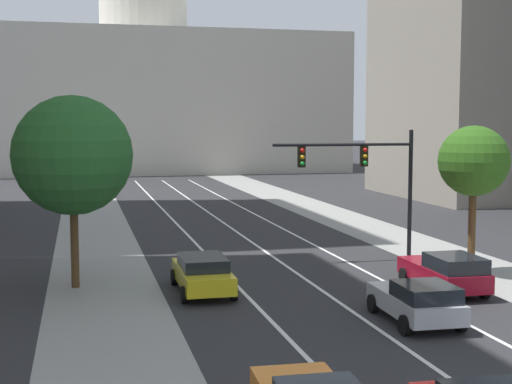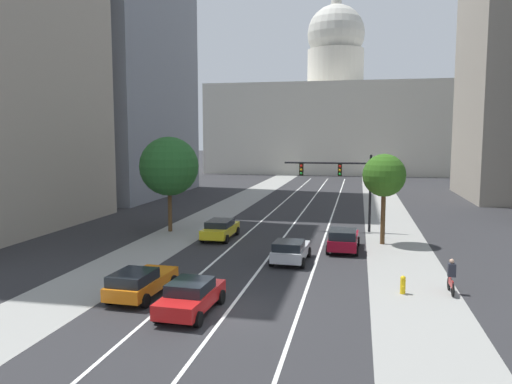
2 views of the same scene
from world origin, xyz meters
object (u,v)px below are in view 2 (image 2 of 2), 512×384
object	(u,v)px
capitol_building	(334,121)
car_orange	(140,282)
car_silver	(290,250)
street_tree_far_right	(384,176)
traffic_signal_mast	(342,178)
car_yellow	(220,229)
fire_hydrant	(403,285)
cyclist	(451,277)
car_crimson	(343,239)
street_tree_mid_left	(169,166)
car_red	(191,296)

from	to	relation	value
capitol_building	car_orange	xyz separation A→B (m)	(-4.58, -90.04, -10.18)
car_silver	street_tree_far_right	xyz separation A→B (m)	(5.70, 6.51, 4.11)
capitol_building	street_tree_far_right	size ratio (longest dim) A/B	8.01
car_orange	traffic_signal_mast	size ratio (longest dim) A/B	0.66
car_yellow	fire_hydrant	distance (m)	16.39
cyclist	street_tree_far_right	distance (m)	11.97
fire_hydrant	street_tree_far_right	bearing A→B (deg)	92.33
car_crimson	street_tree_far_right	distance (m)	5.56
cyclist	traffic_signal_mast	bearing A→B (deg)	20.20
car_yellow	traffic_signal_mast	bearing A→B (deg)	-60.45
car_yellow	street_tree_mid_left	bearing A→B (deg)	67.23
car_silver	street_tree_mid_left	distance (m)	14.19
traffic_signal_mast	street_tree_far_right	xyz separation A→B (m)	(3.03, -4.32, 0.56)
car_silver	car_red	bearing A→B (deg)	164.15
car_crimson	car_orange	bearing A→B (deg)	143.51
fire_hydrant	street_tree_mid_left	bearing A→B (deg)	142.78
car_silver	car_yellow	bearing A→B (deg)	47.53
traffic_signal_mast	street_tree_far_right	bearing A→B (deg)	-54.89
car_orange	fire_hydrant	xyz separation A→B (m)	(12.26, 3.04, -0.28)
capitol_building	cyclist	size ratio (longest dim) A/B	29.86
street_tree_far_right	car_orange	bearing A→B (deg)	-129.15
fire_hydrant	street_tree_far_right	world-z (taller)	street_tree_far_right
car_silver	fire_hydrant	distance (m)	7.91
fire_hydrant	car_red	bearing A→B (deg)	-153.58
car_silver	car_crimson	bearing A→B (deg)	-36.97
car_red	fire_hydrant	world-z (taller)	car_red
traffic_signal_mast	car_yellow	bearing A→B (deg)	-150.84
capitol_building	street_tree_mid_left	world-z (taller)	capitol_building
car_crimson	traffic_signal_mast	xyz separation A→B (m)	(-0.38, 7.04, 3.50)
fire_hydrant	car_crimson	bearing A→B (deg)	109.69
traffic_signal_mast	street_tree_mid_left	bearing A→B (deg)	-168.11
car_crimson	cyclist	distance (m)	9.83
car_red	street_tree_mid_left	size ratio (longest dim) A/B	0.57
car_orange	traffic_signal_mast	bearing A→B (deg)	-22.49
car_red	traffic_signal_mast	xyz separation A→B (m)	(5.70, 20.34, 3.56)
cyclist	car_crimson	bearing A→B (deg)	32.81
car_crimson	fire_hydrant	size ratio (longest dim) A/B	5.01
car_crimson	traffic_signal_mast	bearing A→B (deg)	4.42
fire_hydrant	street_tree_mid_left	distance (m)	21.89
car_crimson	car_yellow	size ratio (longest dim) A/B	0.99
car_yellow	car_silver	distance (m)	8.50
capitol_building	car_yellow	distance (m)	76.93
cyclist	street_tree_mid_left	xyz separation A→B (m)	(-19.30, 12.40, 4.39)
car_red	traffic_signal_mast	size ratio (longest dim) A/B	0.63
capitol_building	fire_hydrant	xyz separation A→B (m)	(7.68, -87.01, -10.46)
car_red	fire_hydrant	distance (m)	10.28
car_silver	cyclist	xyz separation A→B (m)	(8.46, -4.42, 0.10)
cyclist	street_tree_mid_left	distance (m)	23.36
traffic_signal_mast	cyclist	size ratio (longest dim) A/B	4.04
car_orange	cyclist	bearing A→B (deg)	-73.78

